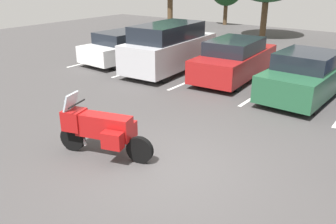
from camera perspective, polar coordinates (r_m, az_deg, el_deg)
ground at (r=7.63m, az=-0.16°, el=-9.38°), size 44.00×44.00×0.10m
motorcycle_touring at (r=7.96m, az=-10.86°, el=-2.65°), size 2.24×1.09×1.41m
parking_stripes at (r=13.96m, az=10.81°, el=5.00°), size 13.92×5.07×0.01m
car_white at (r=16.84m, az=-6.63°, el=10.44°), size 2.11×4.62×1.41m
car_silver at (r=14.92m, az=0.26°, el=10.35°), size 2.10×4.91×1.98m
car_red at (r=14.14m, az=10.72°, el=8.34°), size 2.07×4.81×1.53m
car_green at (r=12.61m, az=21.51°, el=5.55°), size 1.99×4.63×1.54m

